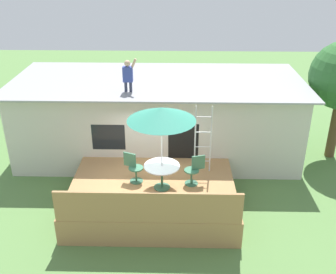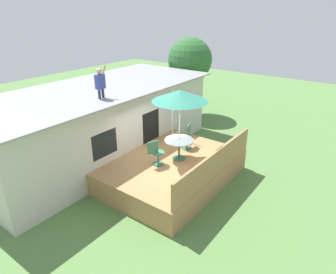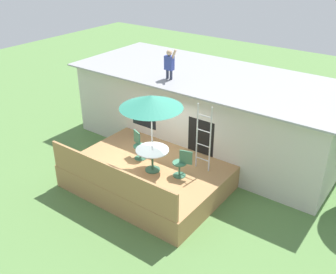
{
  "view_description": "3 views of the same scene",
  "coord_description": "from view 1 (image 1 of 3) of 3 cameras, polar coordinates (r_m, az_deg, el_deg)",
  "views": [
    {
      "loc": [
        0.7,
        -10.14,
        7.25
      ],
      "look_at": [
        0.45,
        0.59,
        2.07
      ],
      "focal_mm": 42.5,
      "sensor_mm": 36.0,
      "label": 1
    },
    {
      "loc": [
        -7.63,
        -5.59,
        5.83
      ],
      "look_at": [
        0.52,
        0.44,
        1.39
      ],
      "focal_mm": 31.76,
      "sensor_mm": 36.0,
      "label": 2
    },
    {
      "loc": [
        6.83,
        -8.32,
        7.39
      ],
      "look_at": [
        0.29,
        0.59,
        1.64
      ],
      "focal_mm": 41.12,
      "sensor_mm": 36.0,
      "label": 3
    }
  ],
  "objects": [
    {
      "name": "person_figure",
      "position": [
        13.08,
        -5.75,
        9.03
      ],
      "size": [
        0.47,
        0.2,
        1.11
      ],
      "color": "#33384C",
      "rests_on": "house"
    },
    {
      "name": "patio_chair_right",
      "position": [
        11.82,
        3.75,
        -4.77
      ],
      "size": [
        0.61,
        0.44,
        0.92
      ],
      "rotation": [
        0.0,
        0.0,
        -2.87
      ],
      "color": "#33664C",
      "rests_on": "deck"
    },
    {
      "name": "deck_railing",
      "position": [
        10.25,
        -2.87,
        -10.07
      ],
      "size": [
        4.81,
        0.08,
        0.9
      ],
      "primitive_type": "cube",
      "color": "#A87A4C",
      "rests_on": "deck"
    },
    {
      "name": "patio_table",
      "position": [
        11.52,
        -0.89,
        -4.82
      ],
      "size": [
        1.04,
        1.04,
        0.74
      ],
      "color": "#33664C",
      "rests_on": "deck"
    },
    {
      "name": "step_ladder",
      "position": [
        12.19,
        5.04,
        -0.37
      ],
      "size": [
        0.52,
        0.04,
        2.2
      ],
      "color": "silver",
      "rests_on": "deck"
    },
    {
      "name": "house",
      "position": [
        14.93,
        -1.44,
        2.92
      ],
      "size": [
        10.5,
        4.5,
        2.9
      ],
      "color": "beige",
      "rests_on": "ground"
    },
    {
      "name": "patio_umbrella",
      "position": [
        10.74,
        -0.95,
        3.3
      ],
      "size": [
        1.9,
        1.9,
        2.54
      ],
      "color": "silver",
      "rests_on": "deck"
    },
    {
      "name": "deck",
      "position": [
        12.26,
        -2.18,
        -8.23
      ],
      "size": [
        4.91,
        3.81,
        0.8
      ],
      "primitive_type": "cube",
      "color": "#A87A4C",
      "rests_on": "ground"
    },
    {
      "name": "ground_plane",
      "position": [
        12.48,
        -2.15,
        -9.75
      ],
      "size": [
        40.0,
        40.0,
        0.0
      ],
      "primitive_type": "plane",
      "color": "#567F42"
    },
    {
      "name": "patio_chair_left",
      "position": [
        11.96,
        -4.93,
        -4.4
      ],
      "size": [
        0.6,
        0.44,
        0.92
      ],
      "rotation": [
        0.0,
        0.0,
        -0.4
      ],
      "color": "#33664C",
      "rests_on": "deck"
    }
  ]
}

